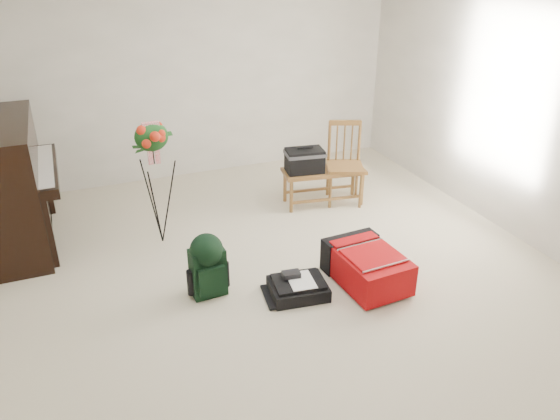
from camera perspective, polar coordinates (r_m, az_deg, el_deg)
name	(u,v)px	position (r m, az deg, el deg)	size (l,w,h in m)	color
floor	(285,278)	(4.97, 0.53, -7.10)	(5.00, 5.50, 0.01)	beige
wall_back	(200,76)	(6.93, -8.41, 13.66)	(5.00, 0.04, 2.50)	white
wall_right	(527,114)	(5.80, 24.39, 9.14)	(0.04, 5.50, 2.50)	white
piano	(13,187)	(5.86, -26.14, 2.13)	(0.71, 1.50, 1.25)	black
bench	(311,164)	(6.10, 3.30, 4.78)	(0.97, 0.50, 0.71)	brown
dining_chair	(343,164)	(6.28, 6.65, 4.78)	(0.52, 0.52, 0.92)	brown
red_suitcase	(364,263)	(4.91, 8.76, -5.52)	(0.55, 0.78, 0.32)	#B70C07
black_duffel	(298,287)	(4.72, 1.89, -8.08)	(0.52, 0.44, 0.20)	black
green_backpack	(207,262)	(4.63, -7.59, -5.45)	(0.30, 0.28, 0.57)	black
flower_stand	(157,184)	(5.40, -12.77, 2.64)	(0.42, 0.42, 1.29)	black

